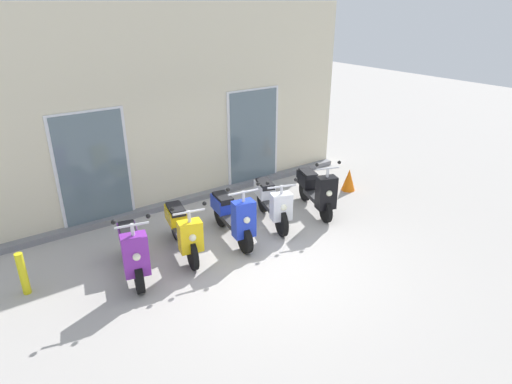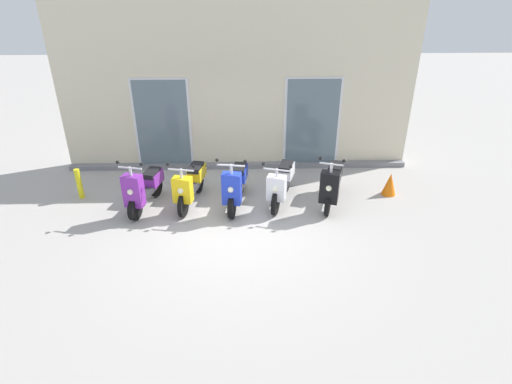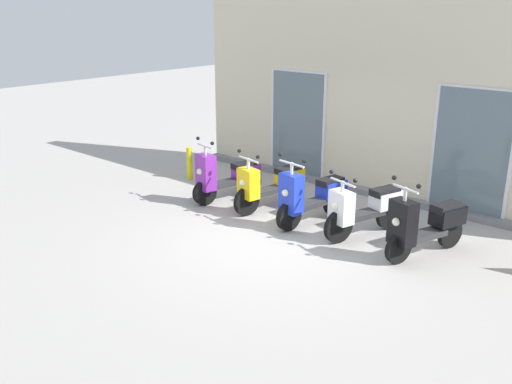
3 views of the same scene
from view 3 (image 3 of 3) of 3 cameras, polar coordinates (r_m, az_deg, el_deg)
The scene contains 8 objects.
ground_plane at distance 9.25m, azimuth 2.57°, elevation -4.60°, with size 40.00×40.00×0.00m, color #A8A39E.
storefront_facade at distance 11.21m, azimuth 12.57°, elevation 9.66°, with size 8.64×0.50×4.12m.
scooter_purple at distance 10.87m, azimuth -3.03°, elevation 1.57°, with size 0.68×1.52×1.27m.
scooter_yellow at distance 10.37m, azimuth 1.46°, elevation 0.79°, with size 0.68×1.62×1.17m.
scooter_blue at distance 9.74m, azimuth 5.58°, elevation -0.42°, with size 0.65×1.62×1.28m.
scooter_white at distance 9.33m, azimuth 10.91°, elevation -1.58°, with size 0.81×1.59×1.13m.
scooter_black at distance 8.78m, azimuth 16.58°, elevation -3.11°, with size 0.78×1.51×1.27m.
curb_bollard at distance 12.28m, azimuth -6.69°, elevation 2.88°, with size 0.12×0.12×0.70m, color yellow.
Camera 3 is at (5.22, -6.73, 3.62)m, focal length 39.82 mm.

